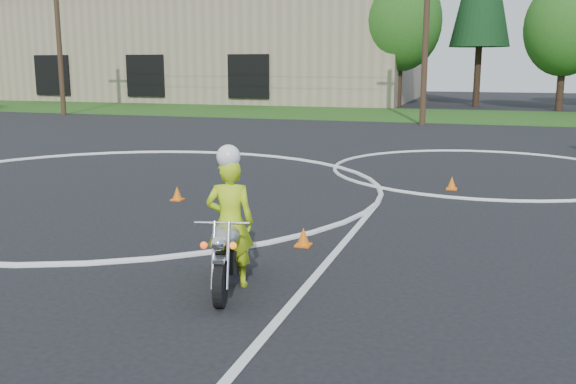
% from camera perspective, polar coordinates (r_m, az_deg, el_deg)
% --- Properties ---
extents(ground, '(120.00, 120.00, 0.00)m').
position_cam_1_polar(ground, '(13.12, -21.42, -1.97)').
color(ground, black).
rests_on(ground, ground).
extents(grass_strip, '(120.00, 10.00, 0.02)m').
position_cam_1_polar(grass_strip, '(37.86, 5.21, 6.98)').
color(grass_strip, '#1E4714').
rests_on(grass_strip, ground).
extents(course_markings, '(19.05, 19.05, 0.12)m').
position_cam_1_polar(course_markings, '(15.68, -5.12, 0.88)').
color(course_markings, silver).
rests_on(course_markings, ground).
extents(primary_motorcycle, '(0.74, 1.86, 1.00)m').
position_cam_1_polar(primary_motorcycle, '(8.22, -5.41, -5.36)').
color(primary_motorcycle, black).
rests_on(primary_motorcycle, ground).
extents(rider_primary_grp, '(0.70, 0.55, 1.85)m').
position_cam_1_polar(rider_primary_grp, '(8.24, -5.18, -2.38)').
color(rider_primary_grp, '#BAE117').
rests_on(rider_primary_grp, ground).
extents(traffic_cones, '(20.35, 8.27, 0.30)m').
position_cam_1_polar(traffic_cones, '(14.30, 6.11, 0.36)').
color(traffic_cones, orange).
rests_on(traffic_cones, ground).
extents(warehouse, '(41.00, 17.00, 8.30)m').
position_cam_1_polar(warehouse, '(56.32, -10.26, 12.48)').
color(warehouse, tan).
rests_on(warehouse, ground).
extents(utility_poles, '(41.60, 1.12, 10.00)m').
position_cam_1_polar(utility_poles, '(31.11, 12.23, 15.41)').
color(utility_poles, '#473321').
rests_on(utility_poles, ground).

